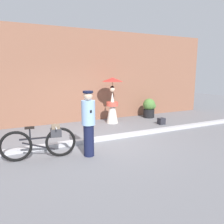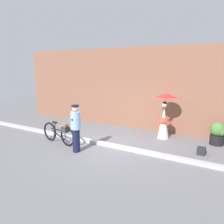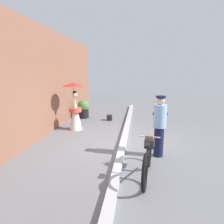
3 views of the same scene
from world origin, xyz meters
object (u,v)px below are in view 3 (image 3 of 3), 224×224
person_with_parasol (75,106)px  backpack_on_pavement (110,117)px  potted_plant_by_door (84,109)px  bicycle_near_officer (148,157)px  person_officer (160,125)px

person_with_parasol → backpack_on_pavement: bearing=-34.0°
potted_plant_by_door → backpack_on_pavement: size_ratio=3.41×
bicycle_near_officer → backpack_on_pavement: (4.92, 1.57, -0.30)m
potted_plant_by_door → person_officer: bearing=-142.0°
bicycle_near_officer → potted_plant_by_door: 6.03m
bicycle_near_officer → potted_plant_by_door: potted_plant_by_door is taller
person_officer → potted_plant_by_door: bearing=38.0°
person_officer → bicycle_near_officer: bearing=162.9°
bicycle_near_officer → person_with_parasol: person_with_parasol is taller
person_officer → backpack_on_pavement: (3.82, 1.91, -0.75)m
bicycle_near_officer → person_with_parasol: 4.26m
person_officer → potted_plant_by_door: person_officer is taller
person_officer → person_with_parasol: 3.72m
bicycle_near_officer → person_officer: bearing=-17.1°
person_officer → person_with_parasol: size_ratio=0.89×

